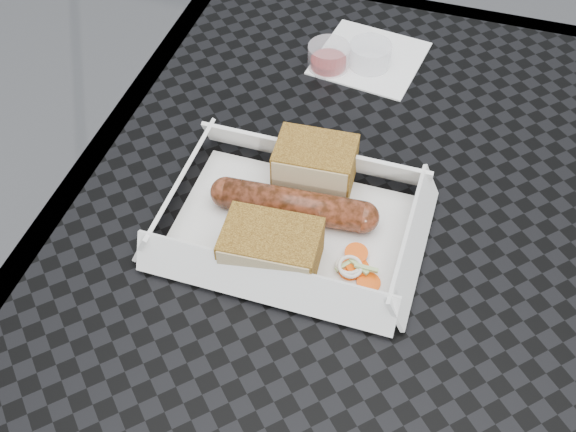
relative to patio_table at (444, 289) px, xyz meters
name	(u,v)px	position (x,y,z in m)	size (l,w,h in m)	color
patio_table	(444,289)	(0.00, 0.00, 0.00)	(0.80, 0.80, 0.74)	black
food_tray	(291,227)	(-0.16, -0.03, 0.08)	(0.22, 0.15, 0.00)	white
bratwurst	(294,205)	(-0.16, -0.02, 0.10)	(0.17, 0.04, 0.03)	maroon
bread_near	(315,165)	(-0.15, 0.03, 0.10)	(0.08, 0.06, 0.05)	olive
bread_far	(271,249)	(-0.16, -0.08, 0.10)	(0.09, 0.06, 0.04)	olive
veg_garnish	(357,267)	(-0.08, -0.06, 0.08)	(0.03, 0.03, 0.00)	#F5510A
napkin	(370,58)	(-0.15, 0.25, 0.08)	(0.12, 0.12, 0.00)	white
condiment_cup_sauce	(329,57)	(-0.19, 0.22, 0.09)	(0.05, 0.05, 0.03)	maroon
condiment_cup_empty	(370,55)	(-0.14, 0.24, 0.09)	(0.05, 0.05, 0.03)	silver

